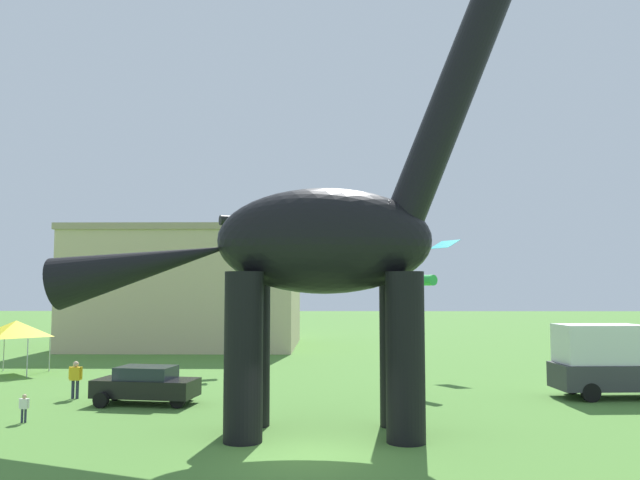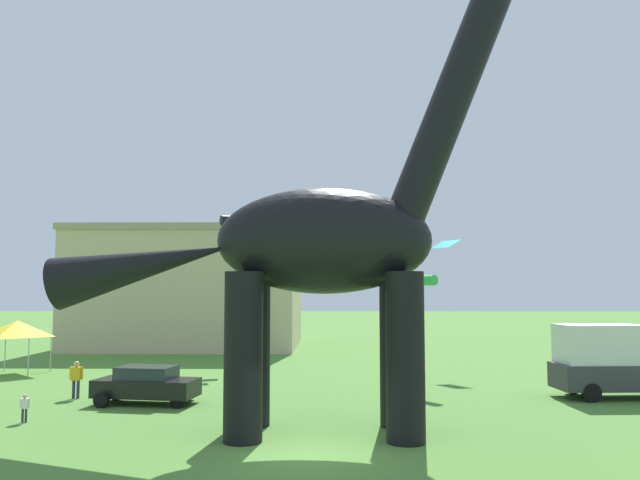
{
  "view_description": "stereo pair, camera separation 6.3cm",
  "coord_description": "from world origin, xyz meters",
  "px_view_note": "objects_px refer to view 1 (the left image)",
  "views": [
    {
      "loc": [
        0.55,
        -18.21,
        4.75
      ],
      "look_at": [
        0.24,
        3.13,
        6.44
      ],
      "focal_mm": 35.05,
      "sensor_mm": 36.0,
      "label": 1
    },
    {
      "loc": [
        0.61,
        -18.21,
        4.75
      ],
      "look_at": [
        0.24,
        3.13,
        6.44
      ],
      "focal_mm": 35.05,
      "sensor_mm": 36.0,
      "label": 2
    }
  ],
  "objects_px": {
    "person_watching_child": "(24,406)",
    "kite_high_left": "(417,280)",
    "parked_sedan_left": "(146,384)",
    "person_vendor_side": "(405,370)",
    "parked_box_truck": "(616,360)",
    "person_photographer": "(76,376)",
    "kite_high_right": "(445,244)",
    "dinosaur_sculpture": "(322,241)",
    "festival_canopy_tent": "(16,329)",
    "kite_apex": "(239,221)"
  },
  "relations": [
    {
      "from": "dinosaur_sculpture",
      "to": "person_photographer",
      "type": "bearing_deg",
      "value": 124.11
    },
    {
      "from": "parked_sedan_left",
      "to": "person_vendor_side",
      "type": "relative_size",
      "value": 2.53
    },
    {
      "from": "person_photographer",
      "to": "kite_high_right",
      "type": "relative_size",
      "value": 0.84
    },
    {
      "from": "dinosaur_sculpture",
      "to": "kite_high_right",
      "type": "relative_size",
      "value": 9.19
    },
    {
      "from": "kite_high_right",
      "to": "kite_apex",
      "type": "height_order",
      "value": "kite_apex"
    },
    {
      "from": "dinosaur_sculpture",
      "to": "kite_high_left",
      "type": "xyz_separation_m",
      "value": [
        4.61,
        10.11,
        -1.19
      ]
    },
    {
      "from": "parked_box_truck",
      "to": "person_vendor_side",
      "type": "relative_size",
      "value": 3.28
    },
    {
      "from": "parked_box_truck",
      "to": "person_vendor_side",
      "type": "height_order",
      "value": "parked_box_truck"
    },
    {
      "from": "person_watching_child",
      "to": "person_photographer",
      "type": "relative_size",
      "value": 0.62
    },
    {
      "from": "person_watching_child",
      "to": "person_photographer",
      "type": "distance_m",
      "value": 4.94
    },
    {
      "from": "dinosaur_sculpture",
      "to": "person_watching_child",
      "type": "bearing_deg",
      "value": 146.73
    },
    {
      "from": "person_vendor_side",
      "to": "person_photographer",
      "type": "bearing_deg",
      "value": -66.87
    },
    {
      "from": "parked_box_truck",
      "to": "parked_sedan_left",
      "type": "bearing_deg",
      "value": -178.41
    },
    {
      "from": "person_photographer",
      "to": "kite_apex",
      "type": "relative_size",
      "value": 0.66
    },
    {
      "from": "person_vendor_side",
      "to": "person_watching_child",
      "type": "bearing_deg",
      "value": -48.76
    },
    {
      "from": "person_watching_child",
      "to": "kite_high_right",
      "type": "height_order",
      "value": "kite_high_right"
    },
    {
      "from": "person_vendor_side",
      "to": "festival_canopy_tent",
      "type": "relative_size",
      "value": 0.55
    },
    {
      "from": "parked_sedan_left",
      "to": "kite_high_right",
      "type": "xyz_separation_m",
      "value": [
        14.59,
        11.17,
        6.65
      ]
    },
    {
      "from": "dinosaur_sculpture",
      "to": "kite_high_right",
      "type": "xyz_separation_m",
      "value": [
        7.2,
        16.41,
        1.07
      ]
    },
    {
      "from": "kite_high_right",
      "to": "person_vendor_side",
      "type": "bearing_deg",
      "value": -112.67
    },
    {
      "from": "parked_sedan_left",
      "to": "festival_canopy_tent",
      "type": "bearing_deg",
      "value": 146.73
    },
    {
      "from": "festival_canopy_tent",
      "to": "kite_high_right",
      "type": "height_order",
      "value": "kite_high_right"
    },
    {
      "from": "dinosaur_sculpture",
      "to": "kite_apex",
      "type": "xyz_separation_m",
      "value": [
        -5.61,
        19.22,
        2.83
      ]
    },
    {
      "from": "person_watching_child",
      "to": "person_vendor_side",
      "type": "bearing_deg",
      "value": -24.89
    },
    {
      "from": "dinosaur_sculpture",
      "to": "kite_high_left",
      "type": "relative_size",
      "value": 9.01
    },
    {
      "from": "parked_sedan_left",
      "to": "kite_high_left",
      "type": "xyz_separation_m",
      "value": [
        12.01,
        4.87,
        4.4
      ]
    },
    {
      "from": "festival_canopy_tent",
      "to": "kite_apex",
      "type": "xyz_separation_m",
      "value": [
        11.83,
        5.01,
        6.67
      ]
    },
    {
      "from": "person_watching_child",
      "to": "kite_high_left",
      "type": "height_order",
      "value": "kite_high_left"
    },
    {
      "from": "kite_apex",
      "to": "festival_canopy_tent",
      "type": "bearing_deg",
      "value": -157.05
    },
    {
      "from": "parked_box_truck",
      "to": "kite_high_left",
      "type": "bearing_deg",
      "value": 155.98
    },
    {
      "from": "festival_canopy_tent",
      "to": "kite_high_left",
      "type": "distance_m",
      "value": 22.59
    },
    {
      "from": "person_watching_child",
      "to": "kite_high_left",
      "type": "bearing_deg",
      "value": -19.99
    },
    {
      "from": "person_photographer",
      "to": "kite_high_left",
      "type": "distance_m",
      "value": 16.44
    },
    {
      "from": "person_vendor_side",
      "to": "person_photographer",
      "type": "height_order",
      "value": "person_vendor_side"
    },
    {
      "from": "person_vendor_side",
      "to": "kite_high_right",
      "type": "height_order",
      "value": "kite_high_right"
    },
    {
      "from": "dinosaur_sculpture",
      "to": "person_watching_child",
      "type": "height_order",
      "value": "dinosaur_sculpture"
    },
    {
      "from": "person_vendor_side",
      "to": "person_photographer",
      "type": "relative_size",
      "value": 1.08
    },
    {
      "from": "dinosaur_sculpture",
      "to": "parked_box_truck",
      "type": "bearing_deg",
      "value": 3.3
    },
    {
      "from": "dinosaur_sculpture",
      "to": "kite_apex",
      "type": "bearing_deg",
      "value": 81.09
    },
    {
      "from": "person_photographer",
      "to": "kite_high_left",
      "type": "xyz_separation_m",
      "value": [
        15.46,
        3.67,
        4.23
      ]
    },
    {
      "from": "dinosaur_sculpture",
      "to": "kite_high_left",
      "type": "bearing_deg",
      "value": 40.28
    },
    {
      "from": "person_vendor_side",
      "to": "kite_high_left",
      "type": "xyz_separation_m",
      "value": [
        0.91,
        2.06,
        4.15
      ]
    },
    {
      "from": "dinosaur_sculpture",
      "to": "kite_high_left",
      "type": "height_order",
      "value": "dinosaur_sculpture"
    },
    {
      "from": "dinosaur_sculpture",
      "to": "parked_sedan_left",
      "type": "bearing_deg",
      "value": 119.51
    },
    {
      "from": "festival_canopy_tent",
      "to": "kite_high_right",
      "type": "distance_m",
      "value": 25.22
    },
    {
      "from": "festival_canopy_tent",
      "to": "parked_box_truck",
      "type": "bearing_deg",
      "value": -13.4
    },
    {
      "from": "person_photographer",
      "to": "dinosaur_sculpture",
      "type": "bearing_deg",
      "value": 146.8
    },
    {
      "from": "person_vendor_side",
      "to": "kite_apex",
      "type": "xyz_separation_m",
      "value": [
        -9.32,
        11.17,
        8.16
      ]
    },
    {
      "from": "person_photographer",
      "to": "kite_apex",
      "type": "distance_m",
      "value": 16.08
    },
    {
      "from": "parked_sedan_left",
      "to": "kite_apex",
      "type": "height_order",
      "value": "kite_apex"
    }
  ]
}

